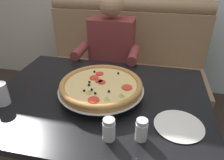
{
  "coord_description": "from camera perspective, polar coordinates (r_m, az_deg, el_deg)",
  "views": [
    {
      "loc": [
        0.3,
        -1.01,
        1.45
      ],
      "look_at": [
        0.06,
        0.1,
        0.81
      ],
      "focal_mm": 33.56,
      "sensor_mm": 36.0,
      "label": 1
    }
  ],
  "objects": [
    {
      "name": "patio_chair",
      "position": [
        3.57,
        27.97,
        11.17
      ],
      "size": [
        0.43,
        0.43,
        0.86
      ],
      "color": "black",
      "rests_on": "ground_plane"
    },
    {
      "name": "booth_bench",
      "position": [
        2.25,
        3.09,
        1.66
      ],
      "size": [
        1.66,
        0.78,
        1.13
      ],
      "color": "#937556",
      "rests_on": "ground_plane"
    },
    {
      "name": "shaker_parmesan",
      "position": [
        0.96,
        -0.84,
        -13.61
      ],
      "size": [
        0.06,
        0.06,
        0.11
      ],
      "color": "white",
      "rests_on": "dining_table"
    },
    {
      "name": "plate_near_left",
      "position": [
        1.1,
        17.79,
        -11.48
      ],
      "size": [
        0.24,
        0.24,
        0.02
      ],
      "color": "white",
      "rests_on": "dining_table"
    },
    {
      "name": "dining_table",
      "position": [
        1.31,
        -3.64,
        -7.31
      ],
      "size": [
        1.3,
        0.98,
        0.75
      ],
      "color": "black",
      "rests_on": "ground_plane"
    },
    {
      "name": "pizza",
      "position": [
        1.22,
        -2.97,
        -1.48
      ],
      "size": [
        0.5,
        0.5,
        0.11
      ],
      "color": "silver",
      "rests_on": "dining_table"
    },
    {
      "name": "shaker_oregano",
      "position": [
        0.97,
        8.0,
        -13.62
      ],
      "size": [
        0.06,
        0.06,
        0.11
      ],
      "color": "white",
      "rests_on": "dining_table"
    },
    {
      "name": "diner_main",
      "position": [
        1.9,
        -0.69,
        6.57
      ],
      "size": [
        0.54,
        0.64,
        1.27
      ],
      "color": "#2D3342",
      "rests_on": "ground_plane"
    },
    {
      "name": "drinking_glass",
      "position": [
        1.32,
        -27.92,
        -3.63
      ],
      "size": [
        0.08,
        0.08,
        0.13
      ],
      "color": "silver",
      "rests_on": "dining_table"
    }
  ]
}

